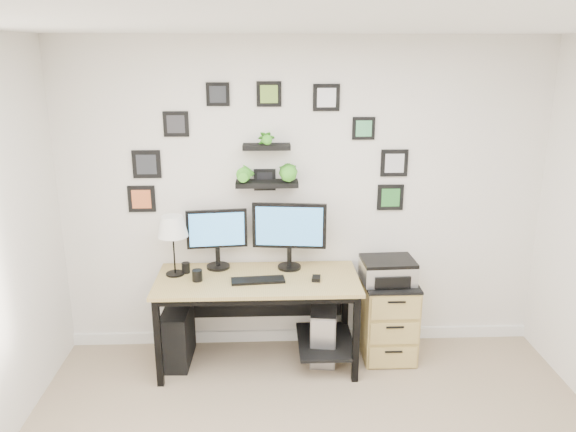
{
  "coord_description": "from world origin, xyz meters",
  "views": [
    {
      "loc": [
        -0.31,
        -2.48,
        2.48
      ],
      "look_at": [
        -0.13,
        1.83,
        1.2
      ],
      "focal_mm": 35.0,
      "sensor_mm": 36.0,
      "label": 1
    }
  ],
  "objects_px": {
    "mug": "(197,275)",
    "desk": "(262,291)",
    "table_lamp": "(172,228)",
    "pc_tower_black": "(178,335)",
    "printer": "(388,270)",
    "file_cabinet": "(388,318)",
    "pc_tower_grey": "(324,331)",
    "monitor_left": "(217,234)",
    "monitor_right": "(289,230)"
  },
  "relations": [
    {
      "from": "pc_tower_black",
      "to": "pc_tower_grey",
      "type": "xyz_separation_m",
      "value": [
        1.2,
        0.02,
        -0.01
      ]
    },
    {
      "from": "desk",
      "to": "pc_tower_grey",
      "type": "distance_m",
      "value": 0.65
    },
    {
      "from": "pc_tower_black",
      "to": "printer",
      "type": "distance_m",
      "value": 1.8
    },
    {
      "from": "desk",
      "to": "monitor_left",
      "type": "distance_m",
      "value": 0.58
    },
    {
      "from": "pc_tower_grey",
      "to": "mug",
      "type": "bearing_deg",
      "value": -173.69
    },
    {
      "from": "printer",
      "to": "file_cabinet",
      "type": "bearing_deg",
      "value": 31.61
    },
    {
      "from": "table_lamp",
      "to": "pc_tower_grey",
      "type": "height_order",
      "value": "table_lamp"
    },
    {
      "from": "monitor_right",
      "to": "file_cabinet",
      "type": "height_order",
      "value": "monitor_right"
    },
    {
      "from": "monitor_left",
      "to": "mug",
      "type": "distance_m",
      "value": 0.39
    },
    {
      "from": "file_cabinet",
      "to": "printer",
      "type": "distance_m",
      "value": 0.43
    },
    {
      "from": "file_cabinet",
      "to": "printer",
      "type": "bearing_deg",
      "value": -148.39
    },
    {
      "from": "table_lamp",
      "to": "pc_tower_black",
      "type": "height_order",
      "value": "table_lamp"
    },
    {
      "from": "pc_tower_black",
      "to": "table_lamp",
      "type": "bearing_deg",
      "value": 90.29
    },
    {
      "from": "pc_tower_grey",
      "to": "file_cabinet",
      "type": "relative_size",
      "value": 0.72
    },
    {
      "from": "file_cabinet",
      "to": "printer",
      "type": "relative_size",
      "value": 1.56
    },
    {
      "from": "table_lamp",
      "to": "pc_tower_black",
      "type": "relative_size",
      "value": 1.05
    },
    {
      "from": "monitor_left",
      "to": "pc_tower_black",
      "type": "xyz_separation_m",
      "value": [
        -0.34,
        -0.17,
        -0.81
      ]
    },
    {
      "from": "desk",
      "to": "pc_tower_black",
      "type": "distance_m",
      "value": 0.8
    },
    {
      "from": "desk",
      "to": "pc_tower_black",
      "type": "relative_size",
      "value": 3.42
    },
    {
      "from": "desk",
      "to": "monitor_right",
      "type": "xyz_separation_m",
      "value": [
        0.22,
        0.16,
        0.45
      ]
    },
    {
      "from": "monitor_left",
      "to": "mug",
      "type": "relative_size",
      "value": 5.52
    },
    {
      "from": "monitor_right",
      "to": "printer",
      "type": "height_order",
      "value": "monitor_right"
    },
    {
      "from": "pc_tower_black",
      "to": "pc_tower_grey",
      "type": "bearing_deg",
      "value": 2.78
    },
    {
      "from": "monitor_left",
      "to": "file_cabinet",
      "type": "height_order",
      "value": "monitor_left"
    },
    {
      "from": "mug",
      "to": "file_cabinet",
      "type": "xyz_separation_m",
      "value": [
        1.55,
        0.13,
        -0.46
      ]
    },
    {
      "from": "pc_tower_black",
      "to": "desk",
      "type": "bearing_deg",
      "value": 0.08
    },
    {
      "from": "monitor_left",
      "to": "pc_tower_grey",
      "type": "bearing_deg",
      "value": -9.83
    },
    {
      "from": "printer",
      "to": "table_lamp",
      "type": "bearing_deg",
      "value": 179.23
    },
    {
      "from": "desk",
      "to": "table_lamp",
      "type": "height_order",
      "value": "table_lamp"
    },
    {
      "from": "table_lamp",
      "to": "printer",
      "type": "relative_size",
      "value": 1.14
    },
    {
      "from": "monitor_right",
      "to": "desk",
      "type": "bearing_deg",
      "value": -144.61
    },
    {
      "from": "desk",
      "to": "monitor_right",
      "type": "distance_m",
      "value": 0.53
    },
    {
      "from": "monitor_left",
      "to": "printer",
      "type": "relative_size",
      "value": 1.16
    },
    {
      "from": "pc_tower_black",
      "to": "file_cabinet",
      "type": "bearing_deg",
      "value": 3.05
    },
    {
      "from": "monitor_left",
      "to": "pc_tower_grey",
      "type": "xyz_separation_m",
      "value": [
        0.87,
        -0.15,
        -0.81
      ]
    },
    {
      "from": "monitor_left",
      "to": "table_lamp",
      "type": "distance_m",
      "value": 0.37
    },
    {
      "from": "monitor_left",
      "to": "pc_tower_grey",
      "type": "distance_m",
      "value": 1.2
    },
    {
      "from": "file_cabinet",
      "to": "mug",
      "type": "bearing_deg",
      "value": -175.24
    },
    {
      "from": "monitor_left",
      "to": "file_cabinet",
      "type": "xyz_separation_m",
      "value": [
        1.41,
        -0.13,
        -0.71
      ]
    },
    {
      "from": "pc_tower_black",
      "to": "file_cabinet",
      "type": "distance_m",
      "value": 1.74
    },
    {
      "from": "printer",
      "to": "pc_tower_black",
      "type": "bearing_deg",
      "value": -179.28
    },
    {
      "from": "desk",
      "to": "file_cabinet",
      "type": "xyz_separation_m",
      "value": [
        1.04,
        0.06,
        -0.29
      ]
    },
    {
      "from": "printer",
      "to": "monitor_right",
      "type": "bearing_deg",
      "value": 171.65
    },
    {
      "from": "printer",
      "to": "pc_tower_grey",
      "type": "bearing_deg",
      "value": -179.8
    },
    {
      "from": "monitor_left",
      "to": "printer",
      "type": "bearing_deg",
      "value": -6.15
    },
    {
      "from": "pc_tower_grey",
      "to": "file_cabinet",
      "type": "distance_m",
      "value": 0.55
    },
    {
      "from": "mug",
      "to": "desk",
      "type": "bearing_deg",
      "value": 7.99
    },
    {
      "from": "monitor_right",
      "to": "file_cabinet",
      "type": "xyz_separation_m",
      "value": [
        0.82,
        -0.1,
        -0.74
      ]
    },
    {
      "from": "pc_tower_grey",
      "to": "printer",
      "type": "height_order",
      "value": "printer"
    },
    {
      "from": "pc_tower_grey",
      "to": "printer",
      "type": "xyz_separation_m",
      "value": [
        0.51,
        0.0,
        0.54
      ]
    }
  ]
}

